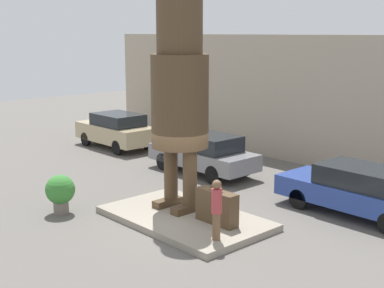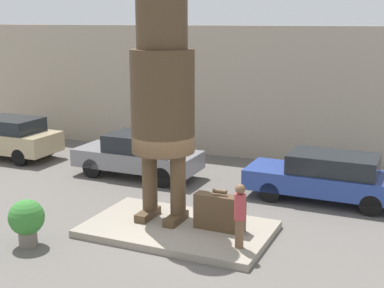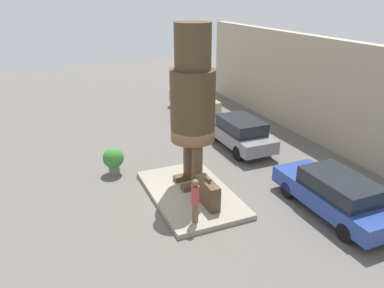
% 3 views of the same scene
% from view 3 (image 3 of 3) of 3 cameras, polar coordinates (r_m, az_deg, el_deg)
% --- Properties ---
extents(ground_plane, '(60.00, 60.00, 0.00)m').
position_cam_3_polar(ground_plane, '(14.50, -0.20, -7.89)').
color(ground_plane, '#605B56').
extents(pedestal, '(4.81, 2.91, 0.19)m').
position_cam_3_polar(pedestal, '(14.46, -0.20, -7.56)').
color(pedestal, gray).
rests_on(pedestal, ground_plane).
extents(building_backdrop, '(28.00, 0.60, 5.24)m').
position_cam_3_polar(building_backdrop, '(18.17, 24.90, 5.31)').
color(building_backdrop, tan).
rests_on(building_backdrop, ground_plane).
extents(statue_figure, '(1.66, 1.66, 6.14)m').
position_cam_3_polar(statue_figure, '(13.65, 0.11, 7.40)').
color(statue_figure, '#4C3823').
rests_on(statue_figure, pedestal).
extents(giant_suitcase, '(1.31, 0.38, 1.08)m').
position_cam_3_polar(giant_suitcase, '(13.39, 2.42, -7.43)').
color(giant_suitcase, '#4C3823').
rests_on(giant_suitcase, pedestal).
extents(tourist, '(0.27, 0.27, 1.57)m').
position_cam_3_polar(tourist, '(12.24, 0.51, -8.39)').
color(tourist, brown).
rests_on(tourist, pedestal).
extents(parked_car_tan, '(4.21, 1.84, 1.64)m').
position_cam_3_polar(parked_car_tan, '(23.96, 0.30, 6.73)').
color(parked_car_tan, tan).
rests_on(parked_car_tan, ground_plane).
extents(parked_car_grey, '(4.48, 1.78, 1.55)m').
position_cam_3_polar(parked_car_grey, '(18.65, 7.21, 1.83)').
color(parked_car_grey, gray).
rests_on(parked_car_grey, ground_plane).
extents(parked_car_blue, '(4.76, 1.76, 1.50)m').
position_cam_3_polar(parked_car_blue, '(13.97, 20.93, -7.06)').
color(parked_car_blue, '#284293').
rests_on(parked_car_blue, ground_plane).
extents(planter_pot, '(0.88, 0.88, 1.19)m').
position_cam_3_polar(planter_pot, '(16.19, -11.89, -2.26)').
color(planter_pot, '#70665B').
rests_on(planter_pot, ground_plane).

